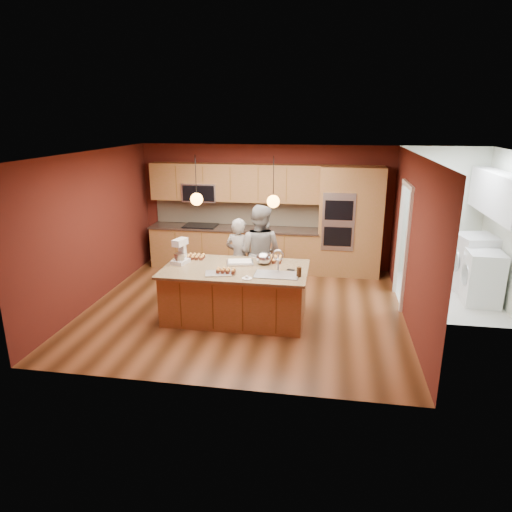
% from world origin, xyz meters
% --- Properties ---
extents(floor, '(5.50, 5.50, 0.00)m').
position_xyz_m(floor, '(0.00, 0.00, 0.00)').
color(floor, '#432511').
rests_on(floor, ground).
extents(ceiling, '(5.50, 5.50, 0.00)m').
position_xyz_m(ceiling, '(0.00, 0.00, 2.70)').
color(ceiling, silver).
rests_on(ceiling, ground).
extents(wall_back, '(5.50, 0.00, 5.50)m').
position_xyz_m(wall_back, '(0.00, 2.50, 1.35)').
color(wall_back, '#4E1A13').
rests_on(wall_back, ground).
extents(wall_front, '(5.50, 0.00, 5.50)m').
position_xyz_m(wall_front, '(0.00, -2.50, 1.35)').
color(wall_front, '#4E1A13').
rests_on(wall_front, ground).
extents(wall_left, '(0.00, 5.00, 5.00)m').
position_xyz_m(wall_left, '(-2.75, 0.00, 1.35)').
color(wall_left, '#4E1A13').
rests_on(wall_left, ground).
extents(wall_right, '(0.00, 5.00, 5.00)m').
position_xyz_m(wall_right, '(2.75, 0.00, 1.35)').
color(wall_right, '#4E1A13').
rests_on(wall_right, ground).
extents(cabinet_run, '(3.74, 0.64, 2.30)m').
position_xyz_m(cabinet_run, '(-0.68, 2.25, 0.98)').
color(cabinet_run, olive).
rests_on(cabinet_run, floor).
extents(oven_column, '(1.30, 0.62, 2.30)m').
position_xyz_m(oven_column, '(1.85, 2.19, 1.15)').
color(oven_column, olive).
rests_on(oven_column, floor).
extents(doorway_trim, '(0.08, 1.11, 2.20)m').
position_xyz_m(doorway_trim, '(2.73, 0.80, 1.05)').
color(doorway_trim, white).
rests_on(doorway_trim, wall_right).
extents(laundry_room, '(2.60, 2.70, 2.70)m').
position_xyz_m(laundry_room, '(4.35, 1.20, 1.95)').
color(laundry_room, silver).
rests_on(laundry_room, ground).
extents(pendant_left, '(0.20, 0.20, 0.80)m').
position_xyz_m(pendant_left, '(-0.69, -0.37, 2.00)').
color(pendant_left, black).
rests_on(pendant_left, ceiling).
extents(pendant_right, '(0.20, 0.20, 0.80)m').
position_xyz_m(pendant_right, '(0.54, -0.37, 2.00)').
color(pendant_right, black).
rests_on(pendant_right, ceiling).
extents(island, '(2.38, 1.33, 1.26)m').
position_xyz_m(island, '(-0.06, -0.38, 0.45)').
color(island, olive).
rests_on(island, floor).
extents(person_left, '(0.64, 0.51, 1.51)m').
position_xyz_m(person_left, '(-0.20, 0.54, 0.76)').
color(person_left, black).
rests_on(person_left, floor).
extents(person_right, '(0.98, 0.84, 1.77)m').
position_xyz_m(person_right, '(0.18, 0.54, 0.89)').
color(person_right, slate).
rests_on(person_right, floor).
extents(stand_mixer, '(0.29, 0.35, 0.42)m').
position_xyz_m(stand_mixer, '(-1.04, -0.27, 1.06)').
color(stand_mixer, white).
rests_on(stand_mixer, island).
extents(sheet_cake, '(0.51, 0.42, 0.05)m').
position_xyz_m(sheet_cake, '(-0.05, -0.13, 0.90)').
color(sheet_cake, silver).
rests_on(sheet_cake, island).
extents(cooling_rack, '(0.47, 0.39, 0.02)m').
position_xyz_m(cooling_rack, '(-0.27, -0.71, 0.89)').
color(cooling_rack, silver).
rests_on(cooling_rack, island).
extents(mixing_bowl, '(0.26, 0.26, 0.22)m').
position_xyz_m(mixing_bowl, '(0.36, -0.10, 0.98)').
color(mixing_bowl, silver).
rests_on(mixing_bowl, island).
extents(plate, '(0.16, 0.16, 0.01)m').
position_xyz_m(plate, '(0.21, -0.87, 0.88)').
color(plate, white).
rests_on(plate, island).
extents(tumbler, '(0.08, 0.08, 0.15)m').
position_xyz_m(tumbler, '(0.99, -0.63, 0.95)').
color(tumbler, '#362211').
rests_on(tumbler, island).
extents(phone, '(0.14, 0.10, 0.01)m').
position_xyz_m(phone, '(0.84, -0.34, 0.88)').
color(phone, black).
rests_on(phone, island).
extents(cupcakes_left, '(0.32, 0.24, 0.07)m').
position_xyz_m(cupcakes_left, '(-0.87, 0.03, 0.91)').
color(cupcakes_left, gold).
rests_on(cupcakes_left, island).
extents(cupcakes_rack, '(0.33, 0.16, 0.07)m').
position_xyz_m(cupcakes_rack, '(-0.17, -0.68, 0.93)').
color(cupcakes_rack, gold).
rests_on(cupcakes_rack, island).
extents(cupcakes_right, '(0.26, 0.34, 0.08)m').
position_xyz_m(cupcakes_right, '(0.52, 0.09, 0.91)').
color(cupcakes_right, gold).
rests_on(cupcakes_right, island).
extents(washer, '(0.63, 0.65, 0.97)m').
position_xyz_m(washer, '(4.19, 0.91, 0.49)').
color(washer, white).
rests_on(washer, floor).
extents(dryer, '(0.83, 0.85, 1.12)m').
position_xyz_m(dryer, '(4.20, 1.56, 0.56)').
color(dryer, white).
rests_on(dryer, floor).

